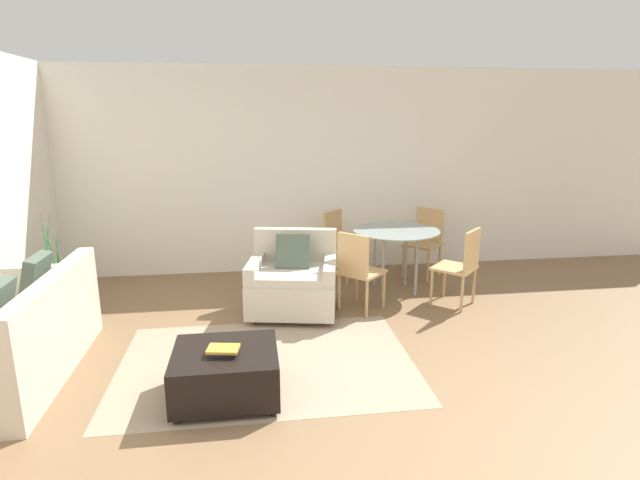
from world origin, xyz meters
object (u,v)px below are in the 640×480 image
(ottoman, at_px, (226,372))
(book_stack, at_px, (223,350))
(dining_table, at_px, (396,237))
(dining_chair_near_left, at_px, (358,267))
(potted_plant, at_px, (57,292))
(dining_chair_far_left, at_px, (339,240))
(tv_remote_primary, at_px, (227,345))
(dining_chair_near_right, at_px, (462,262))
(dining_chair_far_right, at_px, (426,237))
(armchair, at_px, (293,282))
(couch, at_px, (17,341))

(ottoman, height_order, book_stack, book_stack)
(dining_table, height_order, dining_chair_near_left, dining_chair_near_left)
(book_stack, bearing_deg, potted_plant, 132.79)
(potted_plant, bearing_deg, dining_chair_far_left, 13.30)
(ottoman, distance_m, book_stack, 0.21)
(tv_remote_primary, distance_m, dining_table, 2.86)
(potted_plant, relative_size, dining_chair_near_right, 1.30)
(dining_table, height_order, dining_chair_far_left, dining_chair_far_left)
(dining_chair_far_left, xyz_separation_m, dining_chair_far_right, (1.19, 0.00, 0.00))
(armchair, relative_size, dining_chair_far_right, 1.19)
(potted_plant, height_order, dining_chair_near_right, potted_plant)
(dining_chair_near_left, bearing_deg, ottoman, -131.02)
(armchair, bearing_deg, potted_plant, 172.53)
(dining_chair_near_left, height_order, dining_chair_near_right, same)
(armchair, xyz_separation_m, dining_chair_far_right, (1.90, 1.11, 0.17))
(couch, relative_size, dining_chair_near_left, 2.03)
(book_stack, bearing_deg, couch, 159.90)
(couch, distance_m, tv_remote_primary, 1.79)
(dining_chair_near_right, xyz_separation_m, dining_chair_far_left, (-1.19, 1.19, 0.00))
(couch, bearing_deg, potted_plant, 97.35)
(dining_table, relative_size, dining_chair_far_left, 1.17)
(armchair, distance_m, dining_chair_near_right, 1.90)
(dining_table, distance_m, dining_chair_far_right, 0.86)
(dining_chair_near_right, bearing_deg, dining_chair_near_left, 180.00)
(dining_chair_far_right, bearing_deg, dining_chair_near_left, -135.00)
(ottoman, height_order, dining_chair_near_right, dining_chair_near_right)
(tv_remote_primary, bearing_deg, couch, 164.48)
(ottoman, relative_size, dining_chair_far_right, 0.87)
(dining_chair_near_right, bearing_deg, dining_table, 135.00)
(book_stack, relative_size, dining_table, 0.24)
(dining_chair_near_right, bearing_deg, dining_chair_far_right, 90.00)
(armchair, relative_size, ottoman, 1.36)
(dining_chair_near_left, height_order, dining_chair_far_left, same)
(couch, distance_m, book_stack, 1.82)
(ottoman, distance_m, dining_table, 2.95)
(book_stack, xyz_separation_m, tv_remote_primary, (0.02, 0.14, -0.02))
(dining_chair_near_right, bearing_deg, book_stack, -147.80)
(potted_plant, bearing_deg, dining_chair_far_right, 9.82)
(dining_table, relative_size, dining_chair_far_right, 1.17)
(potted_plant, xyz_separation_m, dining_chair_far_left, (3.26, 0.77, 0.28))
(dining_chair_near_left, bearing_deg, dining_chair_far_right, 45.00)
(dining_table, xyz_separation_m, dining_chair_far_left, (-0.60, 0.60, -0.16))
(dining_chair_far_left, bearing_deg, ottoman, -116.27)
(ottoman, bearing_deg, armchair, 68.23)
(book_stack, bearing_deg, dining_chair_far_right, 47.60)
(armchair, bearing_deg, tv_remote_primary, -112.66)
(book_stack, bearing_deg, ottoman, 78.66)
(couch, relative_size, armchair, 1.71)
(dining_chair_far_right, bearing_deg, potted_plant, -170.18)
(tv_remote_primary, xyz_separation_m, dining_chair_near_right, (2.55, 1.47, 0.12))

